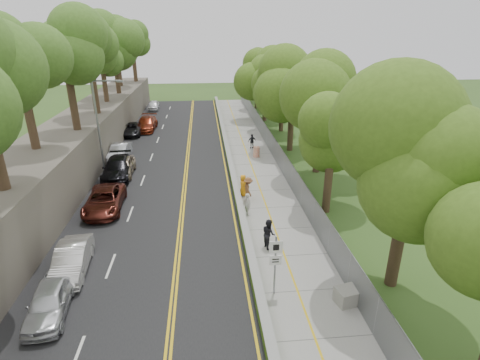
{
  "coord_description": "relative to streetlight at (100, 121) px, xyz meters",
  "views": [
    {
      "loc": [
        -1.98,
        -17.24,
        11.8
      ],
      "look_at": [
        0.5,
        8.0,
        1.4
      ],
      "focal_mm": 28.0,
      "sensor_mm": 36.0,
      "label": 1
    }
  ],
  "objects": [
    {
      "name": "car_7",
      "position": [
        1.46,
        14.58,
        -3.81
      ],
      "size": [
        2.44,
        5.52,
        1.57
      ],
      "primitive_type": "imported",
      "rotation": [
        0.0,
        0.0,
        -0.04
      ],
      "color": "maroon",
      "rests_on": "road"
    },
    {
      "name": "trees_embankment",
      "position": [
        -2.54,
        1.0,
        5.86
      ],
      "size": [
        6.4,
        66.0,
        13.0
      ],
      "primitive_type": null,
      "color": "#4B7827",
      "rests_on": "rock_embankment"
    },
    {
      "name": "car_2",
      "position": [
        1.46,
        -7.15,
        -3.89
      ],
      "size": [
        2.58,
        5.22,
        1.43
      ],
      "primitive_type": "imported",
      "rotation": [
        0.0,
        0.0,
        0.04
      ],
      "color": "#541E17",
      "rests_on": "road"
    },
    {
      "name": "car_0",
      "position": [
        1.46,
        -17.41,
        -3.93
      ],
      "size": [
        1.97,
        4.06,
        1.34
      ],
      "primitive_type": "imported",
      "rotation": [
        0.0,
        0.0,
        0.1
      ],
      "color": "silver",
      "rests_on": "road"
    },
    {
      "name": "road",
      "position": [
        5.06,
        1.0,
        -4.62
      ],
      "size": [
        11.2,
        66.0,
        0.04
      ],
      "primitive_type": "cube",
      "color": "black",
      "rests_on": "ground"
    },
    {
      "name": "car_6",
      "position": [
        0.14,
        12.6,
        -3.93
      ],
      "size": [
        2.52,
        4.96,
        1.34
      ],
      "primitive_type": "imported",
      "rotation": [
        0.0,
        0.0,
        -0.06
      ],
      "color": "black",
      "rests_on": "road"
    },
    {
      "name": "trees_fenceside",
      "position": [
        17.46,
        1.0,
        2.36
      ],
      "size": [
        7.0,
        66.0,
        14.0
      ],
      "primitive_type": null,
      "color": "#4F761F",
      "rests_on": "ground"
    },
    {
      "name": "car_1",
      "position": [
        1.46,
        -14.28,
        -3.9
      ],
      "size": [
        1.83,
        4.36,
        1.4
      ],
      "primitive_type": "imported",
      "rotation": [
        0.0,
        0.0,
        0.08
      ],
      "color": "silver",
      "rests_on": "road"
    },
    {
      "name": "car_5",
      "position": [
        0.37,
        3.71,
        -3.88
      ],
      "size": [
        1.71,
        4.41,
        1.43
      ],
      "primitive_type": "imported",
      "rotation": [
        0.0,
        0.0,
        -0.04
      ],
      "color": "silver",
      "rests_on": "road"
    },
    {
      "name": "car_3",
      "position": [
        1.11,
        -1.01,
        -3.81
      ],
      "size": [
        2.57,
        5.58,
        1.58
      ],
      "primitive_type": "imported",
      "rotation": [
        0.0,
        0.0,
        0.07
      ],
      "color": "black",
      "rests_on": "road"
    },
    {
      "name": "car_8",
      "position": [
        0.9,
        26.86,
        -3.93
      ],
      "size": [
        1.66,
        3.99,
        1.35
      ],
      "primitive_type": "imported",
      "rotation": [
        0.0,
        0.0,
        0.02
      ],
      "color": "white",
      "rests_on": "road"
    },
    {
      "name": "ground",
      "position": [
        10.46,
        -14.0,
        -4.64
      ],
      "size": [
        140.0,
        140.0,
        0.0
      ],
      "primitive_type": "plane",
      "color": "#33511E",
      "rests_on": "ground"
    },
    {
      "name": "signpost",
      "position": [
        11.51,
        -17.02,
        -2.68
      ],
      "size": [
        0.62,
        0.09,
        3.1
      ],
      "color": "gray",
      "rests_on": "sidewalk"
    },
    {
      "name": "painter_1",
      "position": [
        11.21,
        -8.83,
        -3.82
      ],
      "size": [
        0.37,
        0.56,
        1.54
      ],
      "primitive_type": "imported",
      "rotation": [
        0.0,
        0.0,
        1.56
      ],
      "color": "beige",
      "rests_on": "sidewalk"
    },
    {
      "name": "sidewalk",
      "position": [
        13.01,
        1.0,
        -4.61
      ],
      "size": [
        4.2,
        66.0,
        0.05
      ],
      "primitive_type": "cube",
      "color": "gray",
      "rests_on": "ground"
    },
    {
      "name": "concrete_block",
      "position": [
        14.76,
        -18.0,
        -4.22
      ],
      "size": [
        1.29,
        1.08,
        0.75
      ],
      "primitive_type": "cube",
      "rotation": [
        0.0,
        0.0,
        0.23
      ],
      "color": "gray",
      "rests_on": "sidewalk"
    },
    {
      "name": "person_far",
      "position": [
        13.38,
        5.82,
        -3.83
      ],
      "size": [
        0.94,
        0.52,
        1.52
      ],
      "primitive_type": "imported",
      "rotation": [
        0.0,
        0.0,
        3.31
      ],
      "color": "black",
      "rests_on": "sidewalk"
    },
    {
      "name": "rock_embankment",
      "position": [
        -3.04,
        1.0,
        -2.64
      ],
      "size": [
        5.0,
        66.0,
        4.0
      ],
      "primitive_type": "cube",
      "color": "#595147",
      "rests_on": "ground"
    },
    {
      "name": "car_4",
      "position": [
        1.46,
        -0.47,
        -3.86
      ],
      "size": [
        1.83,
        4.38,
        1.48
      ],
      "primitive_type": "imported",
      "rotation": [
        0.0,
        0.0,
        0.02
      ],
      "color": "tan",
      "rests_on": "road"
    },
    {
      "name": "construction_barrel",
      "position": [
        13.46,
        3.06,
        -4.09
      ],
      "size": [
        0.61,
        0.61,
        1.0
      ],
      "primitive_type": "cylinder",
      "color": "red",
      "rests_on": "sidewalk"
    },
    {
      "name": "streetlight",
      "position": [
        0.0,
        0.0,
        0.0
      ],
      "size": [
        2.52,
        0.22,
        8.0
      ],
      "color": "gray",
      "rests_on": "ground"
    },
    {
      "name": "jersey_barrier",
      "position": [
        10.71,
        1.0,
        -4.34
      ],
      "size": [
        0.42,
        66.0,
        0.6
      ],
      "primitive_type": "cube",
      "color": "#78E51F",
      "rests_on": "ground"
    },
    {
      "name": "chainlink_fence",
      "position": [
        15.11,
        1.0,
        -3.64
      ],
      "size": [
        0.04,
        66.0,
        2.0
      ],
      "primitive_type": "cube",
      "color": "slate",
      "rests_on": "ground"
    },
    {
      "name": "painter_3",
      "position": [
        11.48,
        -6.74,
        -3.68
      ],
      "size": [
        0.84,
        1.26,
        1.81
      ],
      "primitive_type": "imported",
      "rotation": [
        0.0,
        0.0,
        1.72
      ],
      "color": "brown",
      "rests_on": "sidewalk"
    },
    {
      "name": "painter_2",
      "position": [
        11.91,
        -13.0,
        -3.71
      ],
      "size": [
        0.85,
        0.99,
        1.77
      ],
      "primitive_type": "imported",
      "rotation": [
        0.0,
        0.0,
        1.8
      ],
      "color": "black",
      "rests_on": "sidewalk"
    },
    {
      "name": "painter_0",
      "position": [
        11.21,
        -5.74,
        -3.77
      ],
      "size": [
        0.61,
        0.85,
        1.63
      ],
      "primitive_type": "imported",
      "rotation": [
        0.0,
        0.0,
        1.69
      ],
      "color": "orange",
      "rests_on": "sidewalk"
    }
  ]
}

